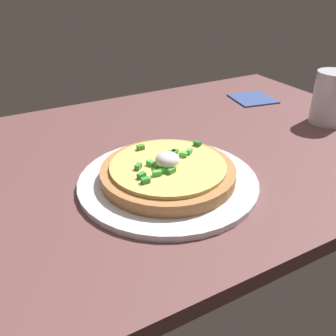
{
  "coord_description": "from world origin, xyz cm",
  "views": [
    {
      "loc": [
        -30.64,
        -57.32,
        35.19
      ],
      "look_at": [
        -5.01,
        -11.23,
        5.61
      ],
      "focal_mm": 39.83,
      "sensor_mm": 36.0,
      "label": 1
    }
  ],
  "objects": [
    {
      "name": "pizza",
      "position": [
        -5.03,
        -11.24,
        4.98
      ],
      "size": [
        22.08,
        22.08,
        5.17
      ],
      "color": "#B47946",
      "rests_on": "plate"
    },
    {
      "name": "plate",
      "position": [
        -5.01,
        -11.23,
        3.09
      ],
      "size": [
        29.63,
        29.63,
        1.04
      ],
      "primitive_type": "cylinder",
      "color": "white",
      "rests_on": "dining_table"
    },
    {
      "name": "cup_near",
      "position": [
        39.71,
        -5.3,
        7.97
      ],
      "size": [
        7.87,
        7.87,
        11.63
      ],
      "color": "silver",
      "rests_on": "dining_table"
    },
    {
      "name": "dining_table",
      "position": [
        0.0,
        0.0,
        1.29
      ],
      "size": [
        106.69,
        68.56,
        2.57
      ],
      "primitive_type": "cube",
      "color": "brown",
      "rests_on": "ground"
    },
    {
      "name": "napkin",
      "position": [
        35.59,
        15.24,
        2.77
      ],
      "size": [
        11.99,
        11.99,
        0.4
      ],
      "primitive_type": "cube",
      "rotation": [
        0.0,
        0.0,
        -0.18
      ],
      "color": "#384B89",
      "rests_on": "dining_table"
    }
  ]
}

